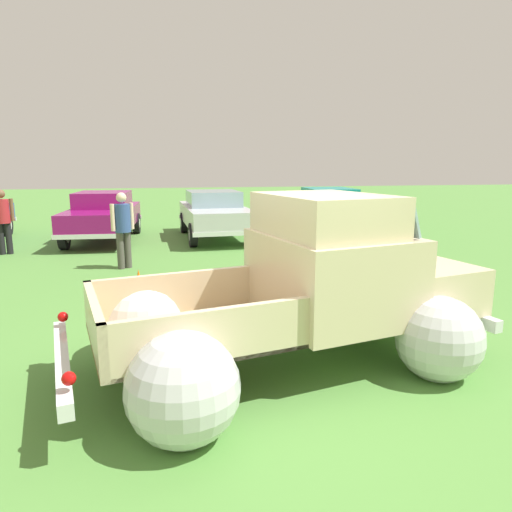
# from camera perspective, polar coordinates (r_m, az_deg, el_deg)

# --- Properties ---
(ground_plane) EXTENTS (80.00, 80.00, 0.00)m
(ground_plane) POSITION_cam_1_polar(r_m,az_deg,el_deg) (5.38, 2.88, -13.40)
(ground_plane) COLOR #548C3D
(vintage_pickup_truck) EXTENTS (4.92, 3.51, 1.96)m
(vintage_pickup_truck) POSITION_cam_1_polar(r_m,az_deg,el_deg) (5.29, 6.74, -5.14)
(vintage_pickup_truck) COLOR black
(vintage_pickup_truck) RESTS_ON ground
(show_car_1) EXTENTS (2.00, 4.39, 1.43)m
(show_car_1) POSITION_cam_1_polar(r_m,az_deg,el_deg) (14.40, -18.33, 4.91)
(show_car_1) COLOR black
(show_car_1) RESTS_ON ground
(show_car_2) EXTENTS (1.99, 4.51, 1.43)m
(show_car_2) POSITION_cam_1_polar(r_m,az_deg,el_deg) (14.24, -5.19, 5.37)
(show_car_2) COLOR black
(show_car_2) RESTS_ON ground
(show_car_3) EXTENTS (1.97, 4.50, 1.43)m
(show_car_3) POSITION_cam_1_polar(r_m,az_deg,el_deg) (15.97, 9.13, 5.92)
(show_car_3) COLOR black
(show_car_3) RESTS_ON ground
(spectator_0) EXTENTS (0.54, 0.41, 1.62)m
(spectator_0) POSITION_cam_1_polar(r_m,az_deg,el_deg) (13.16, -28.78, 4.15)
(spectator_0) COLOR black
(spectator_0) RESTS_ON ground
(spectator_1) EXTENTS (0.50, 0.47, 1.65)m
(spectator_1) POSITION_cam_1_polar(r_m,az_deg,el_deg) (10.36, -16.12, 3.61)
(spectator_1) COLOR #4C4742
(spectator_1) RESTS_ON ground
(lane_cone_0) EXTENTS (0.36, 0.36, 0.63)m
(lane_cone_0) POSITION_cam_1_polar(r_m,az_deg,el_deg) (7.49, -14.21, -4.02)
(lane_cone_0) COLOR black
(lane_cone_0) RESTS_ON ground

